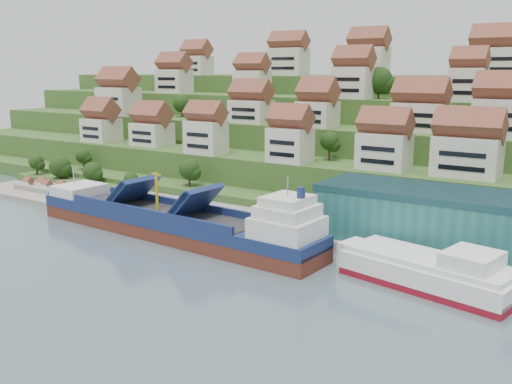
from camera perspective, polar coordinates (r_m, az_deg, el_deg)
The scene contains 11 objects.
ground at distance 113.90m, azimuth -6.55°, elevation -4.81°, with size 300.00×300.00×0.00m, color slate.
quay at distance 114.85m, azimuth 6.02°, elevation -4.08°, with size 180.00×14.00×2.20m, color gray.
pebble_beach at distance 163.22m, azimuth -19.55°, elevation -0.08°, with size 45.00×20.00×1.00m, color gray.
hillside at distance 200.74m, azimuth 12.83°, elevation 5.43°, with size 260.00×128.00×31.00m.
hillside_village at distance 158.75m, azimuth 8.46°, elevation 8.83°, with size 159.04×64.31×29.25m.
hillside_trees at distance 153.30m, azimuth 2.68°, elevation 6.56°, with size 140.82×62.61×30.80m.
warehouse at distance 104.95m, azimuth 22.31°, elevation -3.05°, with size 60.00×15.00×10.00m, color #266865.
flagpole at distance 109.97m, azimuth 4.01°, elevation -1.65°, with size 1.28×0.16×8.00m.
beach_huts at distance 163.77m, azimuth -20.36°, elevation 0.48°, with size 14.40×3.70×2.20m.
cargo_ship at distance 114.96m, azimuth -7.90°, elevation -3.14°, with size 69.29×14.18×15.15m.
second_ship at distance 92.78m, azimuth 17.17°, elevation -7.74°, with size 28.21×15.00×7.77m.
Camera 1 is at (70.68, -82.99, 33.01)m, focal length 40.00 mm.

